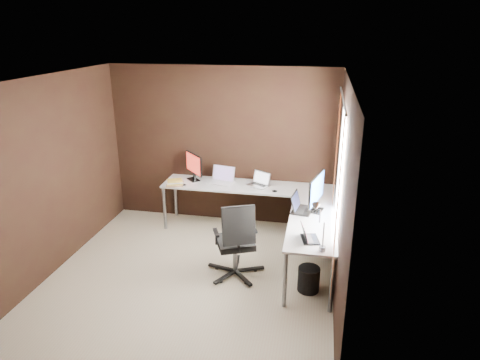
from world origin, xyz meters
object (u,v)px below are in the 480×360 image
monitor_left (194,165)px  monitor_right (316,191)px  laptop_silver (260,183)px  wastebasket (309,279)px  book_stack (175,183)px  laptop_white (222,179)px  laptop_black_small (308,237)px  desk_lamp (318,220)px  laptop_black_big (300,207)px  office_chair (236,254)px  drawer_pedestal (308,226)px

monitor_left → monitor_right: 2.12m
laptop_silver → wastebasket: bearing=-31.8°
wastebasket → monitor_right: bearing=88.4°
book_stack → wastebasket: 2.59m
laptop_white → laptop_black_small: laptop_white is taller
desk_lamp → laptop_black_big: bearing=92.7°
laptop_black_big → book_stack: laptop_black_big is taller
book_stack → laptop_silver: bearing=10.5°
laptop_black_small → office_chair: 1.04m
laptop_silver → monitor_right: bearing=-13.1°
laptop_silver → laptop_black_big: size_ratio=0.97×
desk_lamp → drawer_pedestal: bearing=84.0°
laptop_black_small → book_stack: size_ratio=1.02×
book_stack → desk_lamp: (2.20, -1.59, 0.29)m
laptop_white → wastebasket: bearing=-36.5°
laptop_white → laptop_silver: (0.60, -0.03, -0.01)m
book_stack → wastebasket: bearing=-32.0°
laptop_black_small → desk_lamp: 0.35m
desk_lamp → laptop_black_small: bearing=111.0°
drawer_pedestal → office_chair: (-0.87, -1.03, 0.00)m
office_chair → wastebasket: bearing=-33.0°
laptop_white → wastebasket: laptop_white is taller
laptop_silver → laptop_white: bearing=-152.9°
laptop_black_big → book_stack: 2.05m
laptop_black_small → desk_lamp: size_ratio=0.58×
laptop_black_small → office_chair: (-0.90, 0.25, -0.47)m
laptop_black_big → office_chair: size_ratio=0.38×
wastebasket → drawer_pedestal: bearing=93.4°
drawer_pedestal → desk_lamp: bearing=-84.6°
office_chair → laptop_black_small: bearing=-38.9°
monitor_left → laptop_black_big: monitor_left is taller
monitor_left → laptop_white: (0.46, -0.02, -0.19)m
drawer_pedestal → laptop_silver: bearing=153.6°
drawer_pedestal → wastebasket: drawer_pedestal is taller
drawer_pedestal → office_chair: bearing=-130.2°
drawer_pedestal → monitor_right: 0.83m
monitor_right → book_stack: (-2.16, 0.57, -0.25)m
laptop_white → desk_lamp: size_ratio=0.78×
laptop_silver → book_stack: size_ratio=1.28×
monitor_left → wastebasket: size_ratio=1.41×
desk_lamp → laptop_silver: bearing=105.3°
drawer_pedestal → laptop_black_big: (-0.11, -0.45, 0.48)m
laptop_black_big → monitor_right: bearing=-72.9°
wastebasket → book_stack: bearing=148.0°
laptop_black_small → monitor_right: bearing=-17.3°
laptop_silver → laptop_black_small: size_ratio=1.25×
laptop_silver → desk_lamp: size_ratio=0.72×
monitor_left → monitor_right: (1.93, -0.86, 0.04)m
monitor_right → book_stack: size_ratio=2.01×
laptop_black_small → book_stack: (-2.10, 1.42, -0.00)m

